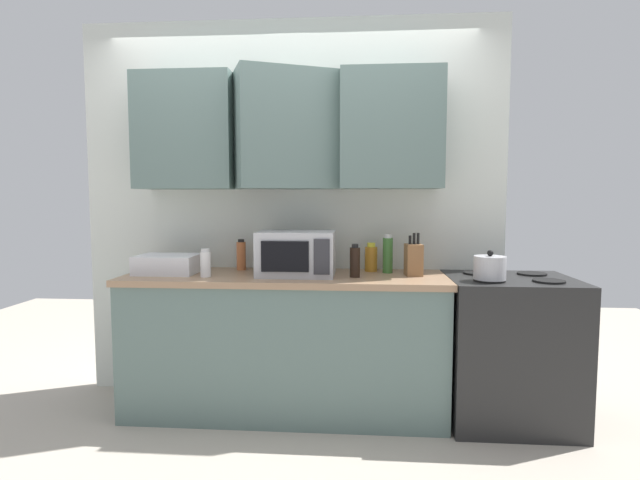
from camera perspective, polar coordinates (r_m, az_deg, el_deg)
ground_plane at (r=2.78m, az=-6.34°, el=-25.08°), size 8.00×8.00×0.00m
wall_back_with_cabinets at (r=3.33m, az=-3.60°, el=8.01°), size 2.92×0.55×2.60m
counter_run at (r=3.24m, az=-4.06°, el=-11.93°), size 2.05×0.63×0.90m
stove_range at (r=3.32m, az=21.26°, el=-11.80°), size 0.76×0.64×0.91m
kettle at (r=3.03m, az=19.25°, el=-3.07°), size 0.19×0.19×0.17m
microwave at (r=3.09m, az=-2.75°, el=-1.56°), size 0.48×0.37×0.28m
dish_rack at (r=3.33m, az=-17.34°, el=-2.71°), size 0.38×0.30×0.12m
knife_block at (r=3.13m, az=10.89°, el=-2.23°), size 0.11×0.13×0.27m
bottle_green_oil at (r=3.22m, az=7.94°, el=-1.69°), size 0.07×0.07×0.25m
bottle_white_jar at (r=3.11m, az=-13.25°, el=-2.68°), size 0.06×0.06×0.18m
bottle_amber_vinegar at (r=3.28m, az=6.00°, el=-2.13°), size 0.08×0.08×0.19m
bottle_spice_jar at (r=3.37m, az=-9.21°, el=-1.78°), size 0.06×0.06×0.21m
bottle_soy_dark at (r=3.02m, az=4.11°, el=-2.55°), size 0.06×0.06×0.21m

